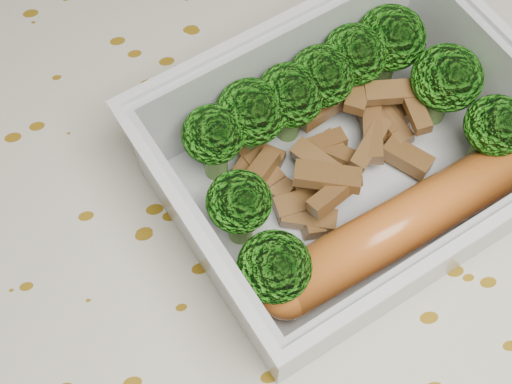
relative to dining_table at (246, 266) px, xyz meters
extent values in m
cube|color=brown|center=(0.00, 0.00, 0.06)|extent=(1.40, 0.90, 0.04)
cube|color=beige|center=(0.00, 0.00, 0.09)|extent=(1.46, 0.96, 0.01)
cube|color=silver|center=(0.06, 0.00, 0.09)|extent=(0.22, 0.19, 0.00)
cube|color=silver|center=(0.04, 0.06, 0.12)|extent=(0.17, 0.07, 0.06)
cube|color=silver|center=(0.08, -0.06, 0.12)|extent=(0.17, 0.07, 0.06)
cube|color=silver|center=(0.14, 0.03, 0.12)|extent=(0.05, 0.13, 0.06)
cube|color=silver|center=(-0.03, -0.03, 0.12)|extent=(0.05, 0.13, 0.06)
cube|color=silver|center=(0.03, 0.07, 0.16)|extent=(0.19, 0.07, 0.00)
cube|color=silver|center=(0.08, -0.07, 0.16)|extent=(0.19, 0.07, 0.00)
cube|color=silver|center=(0.15, 0.03, 0.16)|extent=(0.05, 0.13, 0.00)
cube|color=silver|center=(-0.03, -0.03, 0.16)|extent=(0.05, 0.13, 0.00)
cylinder|color=#608C3F|center=(-0.01, 0.02, 0.11)|extent=(0.02, 0.02, 0.03)
ellipsoid|color=#2F8816|center=(-0.01, 0.02, 0.13)|extent=(0.03, 0.03, 0.03)
cylinder|color=#608C3F|center=(0.01, 0.03, 0.11)|extent=(0.02, 0.02, 0.02)
ellipsoid|color=#2F8816|center=(0.01, 0.03, 0.13)|extent=(0.04, 0.04, 0.03)
cylinder|color=#608C3F|center=(0.03, 0.04, 0.11)|extent=(0.02, 0.02, 0.02)
ellipsoid|color=#2F8816|center=(0.03, 0.04, 0.13)|extent=(0.04, 0.04, 0.03)
cylinder|color=#608C3F|center=(0.05, 0.05, 0.11)|extent=(0.02, 0.02, 0.03)
ellipsoid|color=#2F8816|center=(0.05, 0.05, 0.13)|extent=(0.04, 0.04, 0.03)
cylinder|color=#608C3F|center=(0.07, 0.06, 0.11)|extent=(0.02, 0.02, 0.03)
ellipsoid|color=#2F8816|center=(0.07, 0.06, 0.13)|extent=(0.04, 0.04, 0.03)
cylinder|color=#608C3F|center=(0.10, 0.06, 0.11)|extent=(0.02, 0.02, 0.02)
ellipsoid|color=#2F8816|center=(0.10, 0.06, 0.13)|extent=(0.04, 0.04, 0.03)
cylinder|color=#608C3F|center=(-0.01, -0.02, 0.11)|extent=(0.02, 0.02, 0.03)
ellipsoid|color=#2F8816|center=(-0.01, -0.02, 0.13)|extent=(0.03, 0.03, 0.03)
cylinder|color=#608C3F|center=(0.12, 0.03, 0.11)|extent=(0.02, 0.02, 0.02)
ellipsoid|color=#2F8816|center=(0.12, 0.03, 0.13)|extent=(0.04, 0.04, 0.03)
cylinder|color=#608C3F|center=(0.00, -0.05, 0.11)|extent=(0.02, 0.02, 0.03)
ellipsoid|color=#2F8816|center=(0.00, -0.05, 0.13)|extent=(0.04, 0.04, 0.03)
cylinder|color=#608C3F|center=(0.13, 0.00, 0.11)|extent=(0.02, 0.02, 0.03)
ellipsoid|color=#2F8816|center=(0.13, 0.00, 0.13)|extent=(0.03, 0.03, 0.03)
cube|color=brown|center=(0.09, 0.04, 0.12)|extent=(0.03, 0.02, 0.01)
cube|color=brown|center=(0.01, 0.01, 0.10)|extent=(0.02, 0.03, 0.01)
cube|color=brown|center=(0.04, 0.01, 0.11)|extent=(0.03, 0.03, 0.01)
cube|color=brown|center=(0.02, 0.02, 0.10)|extent=(0.03, 0.02, 0.01)
cube|color=brown|center=(0.01, 0.01, 0.11)|extent=(0.02, 0.02, 0.01)
cube|color=brown|center=(0.09, 0.00, 0.10)|extent=(0.03, 0.03, 0.01)
cube|color=brown|center=(0.03, -0.01, 0.10)|extent=(0.01, 0.03, 0.01)
cube|color=brown|center=(0.06, 0.02, 0.10)|extent=(0.02, 0.02, 0.01)
cube|color=brown|center=(0.01, 0.01, 0.10)|extent=(0.03, 0.03, 0.01)
cube|color=brown|center=(0.04, -0.01, 0.12)|extent=(0.04, 0.03, 0.01)
cube|color=brown|center=(0.09, 0.03, 0.10)|extent=(0.02, 0.03, 0.01)
cube|color=brown|center=(0.03, -0.02, 0.10)|extent=(0.03, 0.02, 0.01)
cube|color=brown|center=(0.09, 0.03, 0.10)|extent=(0.02, 0.03, 0.01)
cube|color=brown|center=(0.04, 0.00, 0.10)|extent=(0.02, 0.03, 0.01)
cube|color=brown|center=(0.09, 0.03, 0.10)|extent=(0.03, 0.03, 0.01)
cube|color=brown|center=(0.04, -0.02, 0.12)|extent=(0.03, 0.02, 0.01)
cube|color=brown|center=(0.05, 0.02, 0.10)|extent=(0.03, 0.02, 0.01)
cube|color=brown|center=(0.08, 0.04, 0.12)|extent=(0.03, 0.04, 0.01)
cube|color=brown|center=(0.08, 0.03, 0.10)|extent=(0.01, 0.02, 0.01)
cube|color=brown|center=(0.03, -0.01, 0.10)|extent=(0.03, 0.01, 0.01)
cube|color=brown|center=(0.07, 0.01, 0.11)|extent=(0.03, 0.03, 0.01)
cube|color=brown|center=(0.10, 0.02, 0.12)|extent=(0.01, 0.03, 0.01)
cube|color=brown|center=(0.05, 0.02, 0.10)|extent=(0.03, 0.02, 0.01)
cube|color=brown|center=(0.08, 0.02, 0.11)|extent=(0.02, 0.04, 0.01)
cube|color=brown|center=(0.05, 0.04, 0.11)|extent=(0.03, 0.02, 0.01)
cylinder|color=#C05F20|center=(0.08, -0.04, 0.11)|extent=(0.14, 0.07, 0.03)
sphere|color=#C05F20|center=(0.01, -0.06, 0.11)|extent=(0.03, 0.03, 0.03)
camera|label=1|loc=(-0.03, -0.17, 0.44)|focal=50.00mm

